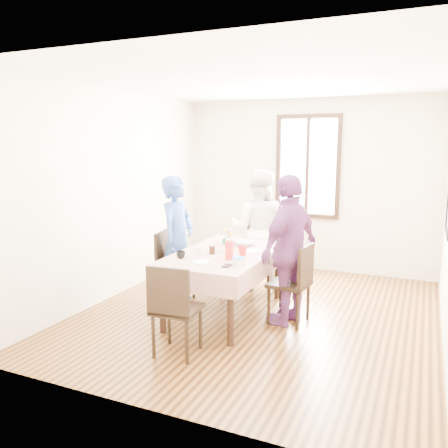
{
  "coord_description": "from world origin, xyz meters",
  "views": [
    {
      "loc": [
        1.74,
        -4.95,
        2.01
      ],
      "look_at": [
        -0.36,
        -0.22,
        1.1
      ],
      "focal_mm": 36.78,
      "sensor_mm": 36.0,
      "label": 1
    }
  ],
  "objects_px": {
    "chair_right": "(289,284)",
    "chair_far": "(259,255)",
    "chair_near": "(177,309)",
    "person_far": "(259,229)",
    "person_left": "(177,240)",
    "person_right": "(288,250)",
    "chair_left": "(176,267)",
    "dining_table": "(226,283)"
  },
  "relations": [
    {
      "from": "dining_table",
      "to": "chair_left",
      "type": "relative_size",
      "value": 1.85
    },
    {
      "from": "dining_table",
      "to": "chair_right",
      "type": "distance_m",
      "value": 0.76
    },
    {
      "from": "chair_right",
      "to": "person_far",
      "type": "relative_size",
      "value": 0.55
    },
    {
      "from": "chair_right",
      "to": "person_far",
      "type": "height_order",
      "value": "person_far"
    },
    {
      "from": "chair_right",
      "to": "chair_near",
      "type": "bearing_deg",
      "value": 153.86
    },
    {
      "from": "chair_right",
      "to": "chair_far",
      "type": "relative_size",
      "value": 1.0
    },
    {
      "from": "person_right",
      "to": "dining_table",
      "type": "bearing_deg",
      "value": -68.76
    },
    {
      "from": "person_far",
      "to": "person_left",
      "type": "bearing_deg",
      "value": 45.81
    },
    {
      "from": "chair_left",
      "to": "person_right",
      "type": "height_order",
      "value": "person_right"
    },
    {
      "from": "chair_left",
      "to": "chair_near",
      "type": "height_order",
      "value": "same"
    },
    {
      "from": "dining_table",
      "to": "chair_right",
      "type": "xyz_separation_m",
      "value": [
        0.76,
        0.05,
        0.08
      ]
    },
    {
      "from": "chair_near",
      "to": "person_far",
      "type": "bearing_deg",
      "value": 84.86
    },
    {
      "from": "chair_far",
      "to": "chair_near",
      "type": "distance_m",
      "value": 2.32
    },
    {
      "from": "dining_table",
      "to": "chair_near",
      "type": "bearing_deg",
      "value": -90.0
    },
    {
      "from": "person_left",
      "to": "person_right",
      "type": "bearing_deg",
      "value": -93.62
    },
    {
      "from": "chair_left",
      "to": "chair_near",
      "type": "xyz_separation_m",
      "value": [
        0.76,
        -1.32,
        0.0
      ]
    },
    {
      "from": "person_left",
      "to": "chair_right",
      "type": "bearing_deg",
      "value": -93.56
    },
    {
      "from": "chair_right",
      "to": "chair_far",
      "type": "bearing_deg",
      "value": 40.34
    },
    {
      "from": "dining_table",
      "to": "chair_near",
      "type": "distance_m",
      "value": 1.16
    },
    {
      "from": "chair_right",
      "to": "chair_near",
      "type": "xyz_separation_m",
      "value": [
        -0.76,
        -1.21,
        0.0
      ]
    },
    {
      "from": "chair_left",
      "to": "chair_right",
      "type": "bearing_deg",
      "value": 77.91
    },
    {
      "from": "dining_table",
      "to": "person_left",
      "type": "distance_m",
      "value": 0.87
    },
    {
      "from": "dining_table",
      "to": "chair_left",
      "type": "xyz_separation_m",
      "value": [
        -0.76,
        0.16,
        0.08
      ]
    },
    {
      "from": "chair_left",
      "to": "chair_far",
      "type": "xyz_separation_m",
      "value": [
        0.76,
        1.0,
        0.0
      ]
    },
    {
      "from": "chair_right",
      "to": "person_left",
      "type": "distance_m",
      "value": 1.54
    },
    {
      "from": "chair_left",
      "to": "chair_near",
      "type": "bearing_deg",
      "value": 21.82
    },
    {
      "from": "person_left",
      "to": "person_right",
      "type": "height_order",
      "value": "person_right"
    },
    {
      "from": "chair_far",
      "to": "chair_near",
      "type": "bearing_deg",
      "value": 81.66
    },
    {
      "from": "chair_right",
      "to": "chair_far",
      "type": "xyz_separation_m",
      "value": [
        -0.76,
        1.11,
        0.0
      ]
    },
    {
      "from": "chair_near",
      "to": "chair_far",
      "type": "bearing_deg",
      "value": 84.86
    },
    {
      "from": "chair_near",
      "to": "person_far",
      "type": "height_order",
      "value": "person_far"
    },
    {
      "from": "chair_near",
      "to": "chair_left",
      "type": "bearing_deg",
      "value": 114.8
    },
    {
      "from": "chair_right",
      "to": "person_right",
      "type": "bearing_deg",
      "value": 95.9
    },
    {
      "from": "chair_near",
      "to": "person_far",
      "type": "relative_size",
      "value": 0.55
    },
    {
      "from": "person_left",
      "to": "chair_far",
      "type": "bearing_deg",
      "value": -35.94
    },
    {
      "from": "person_far",
      "to": "chair_left",
      "type": "bearing_deg",
      "value": 45.06
    },
    {
      "from": "chair_left",
      "to": "chair_near",
      "type": "distance_m",
      "value": 1.52
    },
    {
      "from": "chair_near",
      "to": "person_right",
      "type": "height_order",
      "value": "person_right"
    },
    {
      "from": "chair_right",
      "to": "person_far",
      "type": "xyz_separation_m",
      "value": [
        -0.76,
        1.08,
        0.38
      ]
    },
    {
      "from": "chair_left",
      "to": "chair_far",
      "type": "relative_size",
      "value": 1.0
    },
    {
      "from": "dining_table",
      "to": "chair_left",
      "type": "bearing_deg",
      "value": 168.23
    },
    {
      "from": "chair_far",
      "to": "chair_near",
      "type": "height_order",
      "value": "same"
    }
  ]
}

